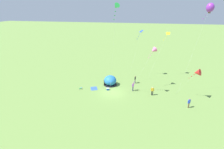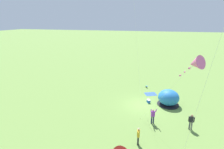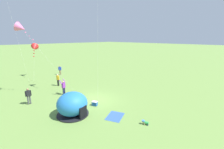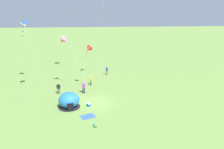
{
  "view_description": "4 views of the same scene",
  "coord_description": "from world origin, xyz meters",
  "views": [
    {
      "loc": [
        30.02,
        6.02,
        15.82
      ],
      "look_at": [
        0.53,
        0.07,
        3.97
      ],
      "focal_mm": 28.0,
      "sensor_mm": 36.0,
      "label": 1
    },
    {
      "loc": [
        -1.44,
        21.06,
        10.89
      ],
      "look_at": [
        3.97,
        0.46,
        4.11
      ],
      "focal_mm": 28.0,
      "sensor_mm": 36.0,
      "label": 2
    },
    {
      "loc": [
        -9.55,
        -12.11,
        6.76
      ],
      "look_at": [
        3.42,
        0.6,
        2.21
      ],
      "focal_mm": 24.0,
      "sensor_mm": 36.0,
      "label": 3
    },
    {
      "loc": [
        -0.6,
        -28.03,
        12.23
      ],
      "look_at": [
        2.72,
        2.28,
        3.35
      ],
      "focal_mm": 35.0,
      "sensor_mm": 36.0,
      "label": 4
    }
  ],
  "objects": [
    {
      "name": "ground_plane",
      "position": [
        0.0,
        0.0,
        0.0
      ],
      "size": [
        300.0,
        300.0,
        0.0
      ],
      "primitive_type": "plane",
      "color": "olive"
    },
    {
      "name": "popup_tent",
      "position": [
        -3.32,
        -1.1,
        1.0
      ],
      "size": [
        2.81,
        2.81,
        2.1
      ],
      "color": "#2672BF",
      "rests_on": "ground"
    },
    {
      "name": "picnic_blanket",
      "position": [
        -0.92,
        -4.01,
        0.01
      ],
      "size": [
        2.08,
        1.87,
        0.01
      ],
      "primitive_type": "cube",
      "rotation": [
        0.0,
        0.0,
        0.41
      ],
      "color": "#3359A5",
      "rests_on": "ground"
    },
    {
      "name": "cooler_box",
      "position": [
        -0.78,
        -1.05,
        0.22
      ],
      "size": [
        0.55,
        0.63,
        0.44
      ],
      "color": "#2659B2",
      "rests_on": "ground"
    },
    {
      "name": "toddler_crawling",
      "position": [
        -0.13,
        -6.58,
        0.18
      ],
      "size": [
        0.37,
        0.55,
        0.32
      ],
      "color": "green",
      "rests_on": "ground"
    },
    {
      "name": "person_with_toddler",
      "position": [
        2.92,
        13.53,
        0.96
      ],
      "size": [
        0.44,
        0.45,
        1.72
      ],
      "color": "#8C7251",
      "rests_on": "ground"
    },
    {
      "name": "person_far_back",
      "position": [
        -5.31,
        4.04,
        0.96
      ],
      "size": [
        0.59,
        0.25,
        1.72
      ],
      "color": "#4C4C51",
      "rests_on": "ground"
    },
    {
      "name": "person_near_tent",
      "position": [
        -1.49,
        3.91,
        1.0
      ],
      "size": [
        0.69,
        0.56,
        1.89
      ],
      "color": "#1E2347",
      "rests_on": "ground"
    },
    {
      "name": "person_center_field",
      "position": [
        -0.36,
        7.66,
        0.96
      ],
      "size": [
        0.27,
        0.59,
        1.72
      ],
      "color": "black",
      "rests_on": "ground"
    },
    {
      "name": "kite_pink",
      "position": [
        -4.22,
        7.35,
        7.75
      ],
      "size": [
        4.89,
        4.85,
        8.43
      ],
      "color": "silver",
      "rests_on": "ground"
    },
    {
      "name": "kite_red",
      "position": [
        -0.56,
        14.89,
        5.06
      ],
      "size": [
        2.43,
        3.54,
        5.8
      ],
      "color": "silver",
      "rests_on": "ground"
    }
  ]
}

